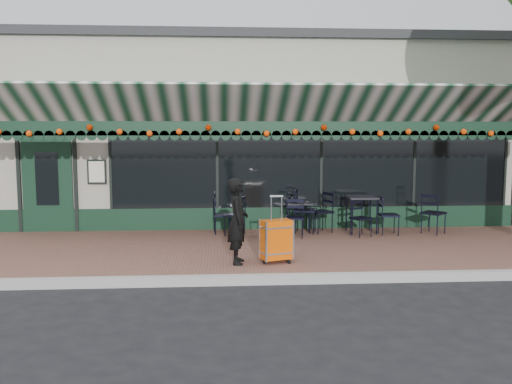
{
  "coord_description": "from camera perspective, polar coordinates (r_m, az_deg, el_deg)",
  "views": [
    {
      "loc": [
        -0.94,
        -8.39,
        2.4
      ],
      "look_at": [
        -0.27,
        1.6,
        1.28
      ],
      "focal_mm": 38.0,
      "sensor_mm": 36.0,
      "label": 1
    }
  ],
  "objects": [
    {
      "name": "chair_b_left",
      "position": [
        11.79,
        -2.24,
        -2.46
      ],
      "size": [
        0.54,
        0.54,
        0.87
      ],
      "primitive_type": null,
      "rotation": [
        0.0,
        0.0,
        -1.84
      ],
      "color": "black",
      "rests_on": "sidewalk"
    },
    {
      "name": "cafe_table_a",
      "position": [
        12.29,
        11.07,
        -0.82
      ],
      "size": [
        0.66,
        0.66,
        0.82
      ],
      "color": "black",
      "rests_on": "sidewalk"
    },
    {
      "name": "chair_a_left",
      "position": [
        12.17,
        6.81,
        -2.13
      ],
      "size": [
        0.6,
        0.6,
        0.91
      ],
      "primitive_type": null,
      "rotation": [
        0.0,
        0.0,
        -1.16
      ],
      "color": "black",
      "rests_on": "sidewalk"
    },
    {
      "name": "cafe_table_b",
      "position": [
        12.16,
        4.49,
        -1.41
      ],
      "size": [
        0.54,
        0.54,
        0.67
      ],
      "color": "black",
      "rests_on": "sidewalk"
    },
    {
      "name": "restaurant_building",
      "position": [
        16.25,
        -0.52,
        5.94
      ],
      "size": [
        12.0,
        9.6,
        4.5
      ],
      "color": "#9A9786",
      "rests_on": "ground"
    },
    {
      "name": "chair_solo",
      "position": [
        11.98,
        -3.55,
        -2.46
      ],
      "size": [
        0.43,
        0.43,
        0.82
      ],
      "primitive_type": null,
      "rotation": [
        0.0,
        0.0,
        1.64
      ],
      "color": "black",
      "rests_on": "sidewalk"
    },
    {
      "name": "curb",
      "position": [
        8.68,
        2.55,
        -9.15
      ],
      "size": [
        18.0,
        0.16,
        0.15
      ],
      "primitive_type": "cube",
      "color": "#9E9E99",
      "rests_on": "ground"
    },
    {
      "name": "chair_a_front",
      "position": [
        11.86,
        10.99,
        -2.77
      ],
      "size": [
        0.51,
        0.51,
        0.77
      ],
      "primitive_type": null,
      "rotation": [
        0.0,
        0.0,
        0.42
      ],
      "color": "black",
      "rests_on": "sidewalk"
    },
    {
      "name": "ground",
      "position": [
        8.78,
        2.49,
        -9.48
      ],
      "size": [
        80.0,
        80.0,
        0.0
      ],
      "primitive_type": "plane",
      "color": "black",
      "rests_on": "ground"
    },
    {
      "name": "suitcase",
      "position": [
        9.34,
        2.16,
        -5.12
      ],
      "size": [
        0.57,
        0.43,
        1.16
      ],
      "rotation": [
        0.0,
        0.0,
        0.34
      ],
      "color": "#E05307",
      "rests_on": "sidewalk"
    },
    {
      "name": "woman",
      "position": [
        9.23,
        -1.93,
        -3.06
      ],
      "size": [
        0.38,
        0.55,
        1.47
      ],
      "primitive_type": "imported",
      "rotation": [
        0.0,
        0.0,
        1.52
      ],
      "color": "black",
      "rests_on": "sidewalk"
    },
    {
      "name": "chair_b_right",
      "position": [
        12.12,
        5.21,
        -1.98
      ],
      "size": [
        0.61,
        0.61,
        0.98
      ],
      "primitive_type": null,
      "rotation": [
        0.0,
        0.0,
        1.3
      ],
      "color": "black",
      "rests_on": "sidewalk"
    },
    {
      "name": "chair_a_extra",
      "position": [
        12.57,
        18.19,
        -2.15
      ],
      "size": [
        0.64,
        0.64,
        0.9
      ],
      "primitive_type": null,
      "rotation": [
        0.0,
        0.0,
        2.3
      ],
      "color": "black",
      "rests_on": "sidewalk"
    },
    {
      "name": "chair_a_right",
      "position": [
        12.18,
        13.8,
        -2.42
      ],
      "size": [
        0.44,
        0.44,
        0.85
      ],
      "primitive_type": null,
      "rotation": [
        0.0,
        0.0,
        1.52
      ],
      "color": "black",
      "rests_on": "sidewalk"
    },
    {
      "name": "chair_b_front",
      "position": [
        11.59,
        4.09,
        -2.77
      ],
      "size": [
        0.48,
        0.48,
        0.82
      ],
      "primitive_type": null,
      "rotation": [
        0.0,
        0.0,
        -0.19
      ],
      "color": "black",
      "rests_on": "sidewalk"
    },
    {
      "name": "sidewalk",
      "position": [
        10.69,
        1.31,
        -6.17
      ],
      "size": [
        18.0,
        4.0,
        0.15
      ],
      "primitive_type": "cube",
      "color": "brown",
      "rests_on": "ground"
    }
  ]
}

